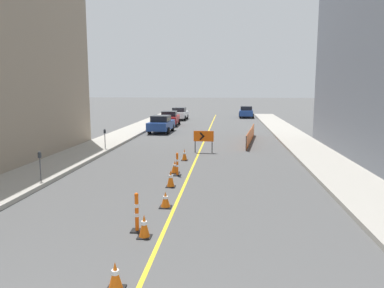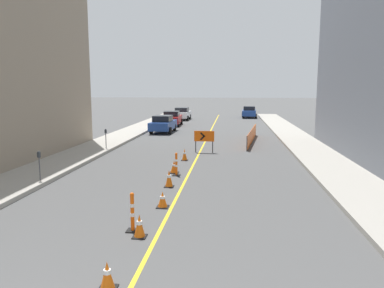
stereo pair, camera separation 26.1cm
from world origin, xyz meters
TOP-DOWN VIEW (x-y plane):
  - lane_stripe at (0.00, 27.08)m, footprint 0.12×54.16m
  - sidewalk_left at (-7.18, 27.08)m, footprint 2.77×54.16m
  - sidewalk_right at (7.18, 27.08)m, footprint 2.77×54.16m
  - traffic_cone_nearest at (-0.45, 3.93)m, footprint 0.38×0.38m
  - traffic_cone_second at (-0.47, 6.68)m, footprint 0.38×0.38m
  - traffic_cone_third at (-0.31, 9.33)m, footprint 0.42×0.42m
  - traffic_cone_fourth at (-0.54, 12.03)m, footprint 0.39×0.39m
  - traffic_cone_fifth at (-0.73, 14.60)m, footprint 0.46×0.46m
  - traffic_cone_farthest at (-0.62, 17.80)m, footprint 0.37×0.37m
  - delineator_post_front at (-0.77, 7.09)m, footprint 0.35×0.35m
  - delineator_post_rear at (-0.54, 14.09)m, footprint 0.35×0.35m
  - arrow_barricade_primary at (0.29, 20.53)m, footprint 1.28×0.10m
  - safety_mesh_fence at (3.56, 25.50)m, footprint 1.11×8.48m
  - parked_car_curb_near at (-4.30, 30.92)m, footprint 1.99×4.38m
  - parked_car_curb_mid at (-4.50, 37.34)m, footprint 1.95×4.36m
  - parked_car_curb_far at (-4.38, 44.71)m, footprint 1.95×4.35m
  - parked_car_opposite_side at (4.36, 49.08)m, footprint 2.04×4.39m
  - parking_meter_near_curb at (-6.14, 11.88)m, footprint 0.12×0.11m
  - parking_meter_far_curb at (-6.14, 20.41)m, footprint 0.12×0.11m

SIDE VIEW (x-z plane):
  - lane_stripe at x=0.00m, z-range 0.00..0.01m
  - sidewalk_left at x=-7.18m, z-range 0.00..0.18m
  - sidewalk_right at x=7.18m, z-range 0.00..0.18m
  - traffic_cone_third at x=-0.31m, z-range 0.00..0.56m
  - traffic_cone_nearest at x=-0.45m, z-range 0.00..0.61m
  - traffic_cone_fifth at x=-0.73m, z-range 0.00..0.61m
  - traffic_cone_second at x=-0.47m, z-range 0.00..0.65m
  - traffic_cone_farthest at x=-0.62m, z-range 0.00..0.67m
  - traffic_cone_fourth at x=-0.54m, z-range 0.00..0.72m
  - delineator_post_rear at x=-0.54m, z-range -0.08..1.02m
  - delineator_post_front at x=-0.77m, z-range -0.08..1.08m
  - safety_mesh_fence at x=3.56m, z-range 0.00..1.00m
  - parked_car_curb_near at x=-4.30m, z-range 0.00..1.59m
  - parked_car_curb_mid at x=-4.50m, z-range 0.00..1.59m
  - parked_car_curb_far at x=-4.38m, z-range 0.00..1.59m
  - parked_car_opposite_side at x=4.36m, z-range 0.00..1.59m
  - arrow_barricade_primary at x=0.29m, z-range 0.31..1.70m
  - parking_meter_near_curb at x=-6.14m, z-range 0.44..1.72m
  - parking_meter_far_curb at x=-6.14m, z-range 0.45..1.73m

